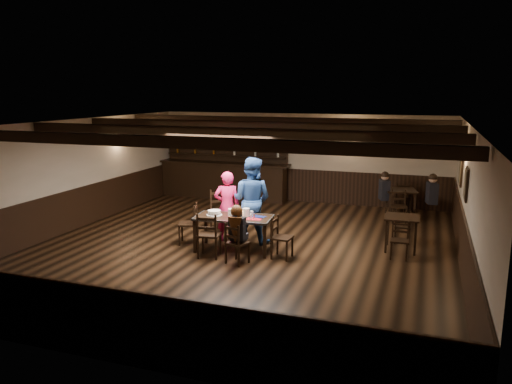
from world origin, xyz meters
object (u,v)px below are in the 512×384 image
(chair_near_right, at_px, (235,240))
(dining_table, at_px, (234,220))
(chair_near_left, at_px, (208,232))
(man_blue, at_px, (251,200))
(bar_counter, at_px, (224,175))
(woman_pink, at_px, (227,206))
(cake, at_px, (214,213))

(chair_near_right, bearing_deg, dining_table, 113.00)
(chair_near_left, relative_size, man_blue, 0.49)
(bar_counter, bearing_deg, man_blue, -60.14)
(woman_pink, bearing_deg, bar_counter, -91.40)
(chair_near_left, bearing_deg, woman_pink, 94.61)
(chair_near_right, xyz_separation_m, cake, (-0.79, 0.79, 0.31))
(chair_near_left, xyz_separation_m, woman_pink, (-0.10, 1.27, 0.25))
(man_blue, relative_size, bar_counter, 0.45)
(chair_near_right, xyz_separation_m, woman_pink, (-0.76, 1.43, 0.31))
(chair_near_right, height_order, bar_counter, bar_counter)
(man_blue, height_order, bar_counter, bar_counter)
(chair_near_right, bearing_deg, man_blue, 97.67)
(chair_near_left, height_order, chair_near_right, chair_near_left)
(dining_table, distance_m, man_blue, 0.79)
(chair_near_right, relative_size, woman_pink, 0.52)
(chair_near_right, bearing_deg, chair_near_left, 165.73)
(woman_pink, xyz_separation_m, bar_counter, (-1.90, 4.36, -0.08))
(bar_counter, bearing_deg, cake, -69.57)
(cake, relative_size, bar_counter, 0.08)
(cake, bearing_deg, chair_near_right, -45.01)
(chair_near_left, distance_m, cake, 0.68)
(chair_near_left, relative_size, chair_near_right, 1.13)
(chair_near_right, distance_m, bar_counter, 6.38)
(woman_pink, bearing_deg, dining_table, 98.61)
(man_blue, bearing_deg, chair_near_right, 100.98)
(man_blue, xyz_separation_m, cake, (-0.58, -0.75, -0.17))
(dining_table, xyz_separation_m, cake, (-0.44, -0.03, 0.12))
(chair_near_left, xyz_separation_m, cake, (-0.13, 0.62, 0.25))
(chair_near_left, xyz_separation_m, man_blue, (0.45, 1.37, 0.42))
(dining_table, bearing_deg, cake, -176.42)
(chair_near_left, bearing_deg, dining_table, 64.45)
(chair_near_left, relative_size, cake, 2.77)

